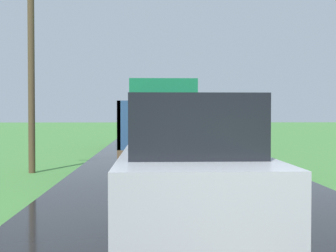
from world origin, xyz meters
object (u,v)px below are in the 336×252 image
object	(u,v)px
utility_pole_roadside	(31,61)
banana_truck_far	(157,120)
banana_truck_near	(163,124)
following_car	(190,170)

from	to	relation	value
utility_pole_roadside	banana_truck_far	bearing A→B (deg)	69.96
banana_truck_near	banana_truck_far	distance (m)	11.01
banana_truck_near	utility_pole_roadside	world-z (taller)	utility_pole_roadside
banana_truck_far	following_car	xyz separation A→B (m)	(0.10, -19.25, -0.40)
banana_truck_far	utility_pole_roadside	size ratio (longest dim) A/B	0.93
banana_truck_near	banana_truck_far	world-z (taller)	same
utility_pole_roadside	following_car	xyz separation A→B (m)	(4.07, -8.36, -2.31)
utility_pole_roadside	following_car	size ratio (longest dim) A/B	1.52
utility_pole_roadside	banana_truck_near	bearing A→B (deg)	-1.66
following_car	utility_pole_roadside	bearing A→B (deg)	115.96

